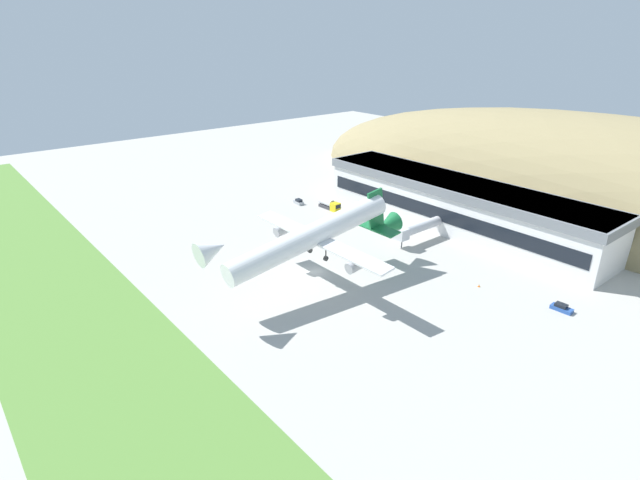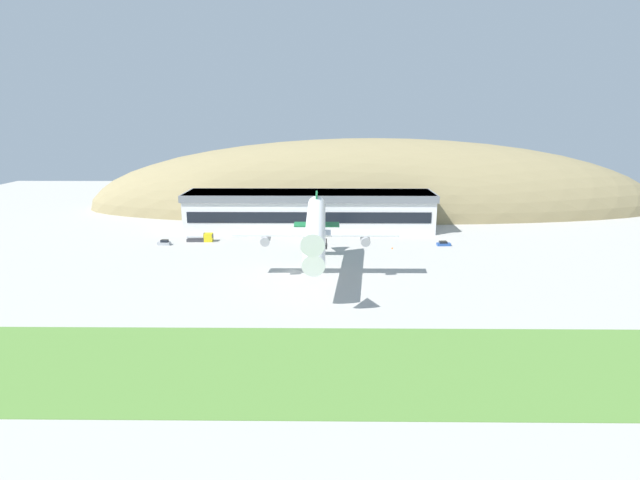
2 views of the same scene
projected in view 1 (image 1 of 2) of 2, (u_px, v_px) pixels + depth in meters
ground_plane at (315, 272)px, 115.38m from camera, size 358.71×358.71×0.00m
grass_strip_foreground at (93, 353)px, 86.32m from camera, size 322.84×29.31×0.08m
hill_backdrop at (610, 219)px, 147.72m from camera, size 241.78×66.18×59.41m
terminal_building at (457, 202)px, 139.20m from camera, size 85.89×18.21×13.25m
jetway_0 at (416, 228)px, 129.92m from camera, size 3.38×16.27×5.43m
cargo_airplane at (314, 236)px, 103.70m from camera, size 40.35×51.69×12.57m
service_car_0 at (299, 202)px, 160.53m from camera, size 3.96×2.08×1.67m
service_car_1 at (561, 308)px, 99.27m from camera, size 4.21×2.06×1.41m
fuel_truck at (329, 204)px, 155.79m from camera, size 8.24×2.41×3.13m
traffic_cone_0 at (479, 286)px, 108.58m from camera, size 0.52×0.52×0.58m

